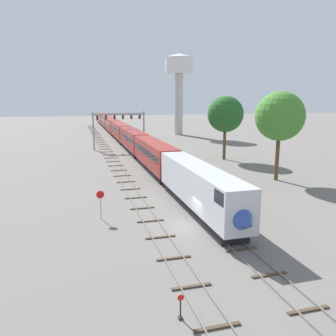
{
  "coord_description": "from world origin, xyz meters",
  "views": [
    {
      "loc": [
        -10.05,
        -28.31,
        11.67
      ],
      "look_at": [
        1.0,
        12.0,
        3.0
      ],
      "focal_mm": 36.43,
      "sensor_mm": 36.0,
      "label": 1
    }
  ],
  "objects_px": {
    "trackside_tree_left": "(280,116)",
    "switch_stand": "(180,310)",
    "trackside_tree_mid": "(225,114)",
    "stop_sign": "(101,201)",
    "passenger_train": "(120,131)",
    "signal_gantry": "(119,122)",
    "water_tower": "(179,73)"
  },
  "relations": [
    {
      "from": "switch_stand",
      "to": "trackside_tree_left",
      "type": "relative_size",
      "value": 0.12
    },
    {
      "from": "passenger_train",
      "to": "trackside_tree_mid",
      "type": "distance_m",
      "value": 37.87
    },
    {
      "from": "passenger_train",
      "to": "trackside_tree_left",
      "type": "height_order",
      "value": "trackside_tree_left"
    },
    {
      "from": "water_tower",
      "to": "stop_sign",
      "type": "xyz_separation_m",
      "value": [
        -30.07,
        -72.17,
        -17.24
      ]
    },
    {
      "from": "water_tower",
      "to": "stop_sign",
      "type": "distance_m",
      "value": 80.06
    },
    {
      "from": "trackside_tree_mid",
      "to": "trackside_tree_left",
      "type": "bearing_deg",
      "value": -89.29
    },
    {
      "from": "signal_gantry",
      "to": "water_tower",
      "type": "relative_size",
      "value": 0.49
    },
    {
      "from": "trackside_tree_left",
      "to": "stop_sign",
      "type": "bearing_deg",
      "value": -159.04
    },
    {
      "from": "switch_stand",
      "to": "stop_sign",
      "type": "height_order",
      "value": "stop_sign"
    },
    {
      "from": "signal_gantry",
      "to": "trackside_tree_mid",
      "type": "bearing_deg",
      "value": -46.42
    },
    {
      "from": "passenger_train",
      "to": "signal_gantry",
      "type": "relative_size",
      "value": 11.81
    },
    {
      "from": "stop_sign",
      "to": "switch_stand",
      "type": "bearing_deg",
      "value": -80.13
    },
    {
      "from": "trackside_tree_mid",
      "to": "water_tower",
      "type": "bearing_deg",
      "value": 84.06
    },
    {
      "from": "switch_stand",
      "to": "trackside_tree_left",
      "type": "height_order",
      "value": "trackside_tree_left"
    },
    {
      "from": "passenger_train",
      "to": "trackside_tree_left",
      "type": "bearing_deg",
      "value": -73.13
    },
    {
      "from": "switch_stand",
      "to": "stop_sign",
      "type": "xyz_separation_m",
      "value": [
        -2.9,
        16.66,
        1.35
      ]
    },
    {
      "from": "trackside_tree_left",
      "to": "water_tower",
      "type": "bearing_deg",
      "value": 85.9
    },
    {
      "from": "switch_stand",
      "to": "trackside_tree_left",
      "type": "distance_m",
      "value": 35.91
    },
    {
      "from": "signal_gantry",
      "to": "trackside_tree_left",
      "type": "xyz_separation_m",
      "value": [
        17.86,
        -35.92,
        2.76
      ]
    },
    {
      "from": "passenger_train",
      "to": "water_tower",
      "type": "distance_m",
      "value": 28.18
    },
    {
      "from": "passenger_train",
      "to": "water_tower",
      "type": "bearing_deg",
      "value": 28.49
    },
    {
      "from": "stop_sign",
      "to": "trackside_tree_left",
      "type": "relative_size",
      "value": 0.23
    },
    {
      "from": "passenger_train",
      "to": "stop_sign",
      "type": "bearing_deg",
      "value": -99.27
    },
    {
      "from": "trackside_tree_left",
      "to": "trackside_tree_mid",
      "type": "relative_size",
      "value": 1.05
    },
    {
      "from": "trackside_tree_mid",
      "to": "signal_gantry",
      "type": "bearing_deg",
      "value": 133.58
    },
    {
      "from": "passenger_train",
      "to": "stop_sign",
      "type": "height_order",
      "value": "passenger_train"
    },
    {
      "from": "water_tower",
      "to": "switch_stand",
      "type": "height_order",
      "value": "water_tower"
    },
    {
      "from": "trackside_tree_left",
      "to": "switch_stand",
      "type": "bearing_deg",
      "value": -130.62
    },
    {
      "from": "signal_gantry",
      "to": "trackside_tree_mid",
      "type": "height_order",
      "value": "trackside_tree_mid"
    },
    {
      "from": "trackside_tree_left",
      "to": "passenger_train",
      "type": "bearing_deg",
      "value": 106.87
    },
    {
      "from": "signal_gantry",
      "to": "trackside_tree_left",
      "type": "height_order",
      "value": "trackside_tree_left"
    },
    {
      "from": "switch_stand",
      "to": "stop_sign",
      "type": "distance_m",
      "value": 16.97
    }
  ]
}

